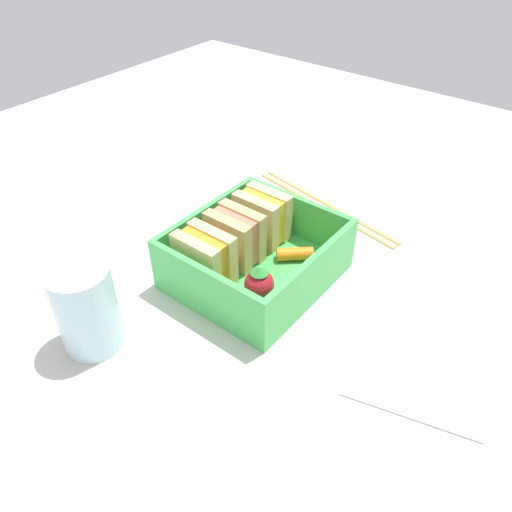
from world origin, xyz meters
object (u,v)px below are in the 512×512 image
drinking_glass (86,308)px  folded_napkin (424,345)px  strawberry_far_left (259,283)px  carrot_stick_far_left (295,254)px  chopstick_pair (326,204)px  sandwich_left (205,259)px  sandwich_center (262,217)px  sandwich_center_left (235,237)px

drinking_glass → folded_napkin: 29.26cm
strawberry_far_left → carrot_stick_far_left: (6.58, 0.47, -0.86)cm
strawberry_far_left → carrot_stick_far_left: 6.65cm
chopstick_pair → folded_napkin: (-13.79, -18.72, -0.15)cm
carrot_stick_far_left → chopstick_pair: 12.60cm
folded_napkin → strawberry_far_left: bearing=108.0°
sandwich_left → sandwich_center: size_ratio=1.00×
sandwich_center → sandwich_left: bearing=180.0°
sandwich_center_left → strawberry_far_left: sandwich_center_left is taller
sandwich_center → strawberry_far_left: size_ratio=1.56×
sandwich_left → strawberry_far_left: bearing=-75.6°
chopstick_pair → drinking_glass: bearing=171.7°
sandwich_center_left → folded_napkin: (1.71, -20.10, -3.67)cm
drinking_glass → folded_napkin: size_ratio=0.53×
strawberry_far_left → drinking_glass: drinking_glass is taller
strawberry_far_left → chopstick_pair: size_ratio=0.16×
carrot_stick_far_left → folded_napkin: (-1.81, -15.12, -1.68)cm
sandwich_center_left → chopstick_pair: bearing=-5.1°
strawberry_far_left → folded_napkin: (4.77, -14.65, -2.54)cm
sandwich_center → carrot_stick_far_left: (-0.94, -4.98, -1.99)cm
sandwich_center → strawberry_far_left: sandwich_center is taller
chopstick_pair → drinking_glass: size_ratio=2.60×
sandwich_left → chopstick_pair: sandwich_left is taller
sandwich_center → folded_napkin: (-2.74, -20.10, -3.67)cm
sandwich_center → carrot_stick_far_left: bearing=-100.7°
sandwich_center → folded_napkin: bearing=-97.8°
sandwich_left → drinking_glass: 11.60cm
sandwich_center_left → sandwich_center: bearing=0.0°
carrot_stick_far_left → folded_napkin: size_ratio=0.24×
sandwich_left → chopstick_pair: (19.96, -1.38, -3.52)cm
sandwich_left → folded_napkin: 21.34cm
sandwich_center → drinking_glass: bearing=171.1°
sandwich_left → strawberry_far_left: (1.40, -5.45, -1.13)cm
sandwich_left → drinking_glass: drinking_glass is taller
folded_napkin → chopstick_pair: bearing=53.6°
sandwich_left → carrot_stick_far_left: sandwich_left is taller
strawberry_far_left → sandwich_center_left: bearing=60.7°
sandwich_center_left → folded_napkin: 20.50cm
carrot_stick_far_left → folded_napkin: bearing=-96.8°
carrot_stick_far_left → chopstick_pair: (11.98, 3.60, -1.53)cm
strawberry_far_left → folded_napkin: bearing=-72.0°
sandwich_left → drinking_glass: size_ratio=0.65×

